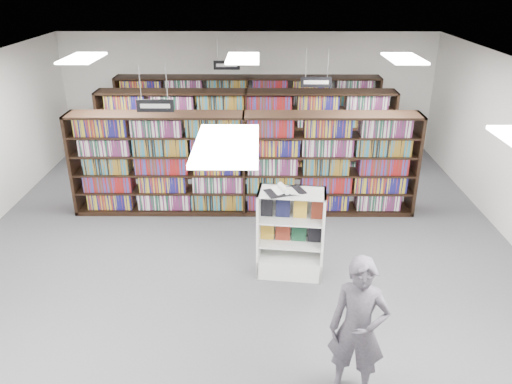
{
  "coord_description": "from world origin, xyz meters",
  "views": [
    {
      "loc": [
        0.31,
        -7.49,
        4.68
      ],
      "look_at": [
        0.25,
        0.5,
        1.1
      ],
      "focal_mm": 35.0,
      "sensor_mm": 36.0,
      "label": 1
    }
  ],
  "objects_px": {
    "bookshelf_row_near": "(244,164)",
    "open_book": "(284,190)",
    "endcap_display": "(290,246)",
    "shopper": "(358,330)"
  },
  "relations": [
    {
      "from": "bookshelf_row_near",
      "to": "open_book",
      "type": "xyz_separation_m",
      "value": [
        0.7,
        -2.39,
        0.48
      ]
    },
    {
      "from": "bookshelf_row_near",
      "to": "open_book",
      "type": "distance_m",
      "value": 2.54
    },
    {
      "from": "bookshelf_row_near",
      "to": "open_book",
      "type": "relative_size",
      "value": 10.21
    },
    {
      "from": "endcap_display",
      "to": "shopper",
      "type": "distance_m",
      "value": 2.7
    },
    {
      "from": "endcap_display",
      "to": "shopper",
      "type": "height_order",
      "value": "shopper"
    },
    {
      "from": "bookshelf_row_near",
      "to": "endcap_display",
      "type": "bearing_deg",
      "value": -70.46
    },
    {
      "from": "endcap_display",
      "to": "open_book",
      "type": "relative_size",
      "value": 2.19
    },
    {
      "from": "bookshelf_row_near",
      "to": "shopper",
      "type": "relative_size",
      "value": 3.81
    },
    {
      "from": "bookshelf_row_near",
      "to": "shopper",
      "type": "distance_m",
      "value": 5.14
    },
    {
      "from": "open_book",
      "to": "shopper",
      "type": "xyz_separation_m",
      "value": [
        0.74,
        -2.54,
        -0.61
      ]
    }
  ]
}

